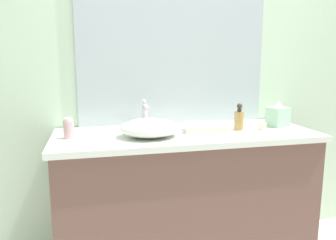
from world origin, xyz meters
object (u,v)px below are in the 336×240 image
Objects in this scene: soap_dispenser at (239,119)px; tissue_box at (278,116)px; candle_jar at (262,126)px; folded_hand_towel at (206,127)px; lotion_bottle at (69,129)px; sink_basin at (150,128)px.

soap_dispenser is 0.29m from tissue_box.
folded_hand_towel is at bearing 174.19° from candle_jar.
lotion_bottle is at bearing 179.62° from folded_hand_towel.
soap_dispenser is at bearing 164.88° from candle_jar.
folded_hand_towel is (0.77, -0.01, -0.03)m from lotion_bottle.
candle_jar is at bearing -5.81° from folded_hand_towel.
sink_basin is 0.85m from tissue_box.
sink_basin is 7.16× the size of candle_jar.
candle_jar is (0.69, 0.02, -0.03)m from sink_basin.
tissue_box is (0.29, 0.05, 0.00)m from soap_dispenser.
soap_dispenser is (0.55, 0.05, 0.02)m from sink_basin.
soap_dispenser and tissue_box have the same top height.
tissue_box reaches higher than candle_jar.
lotion_bottle is at bearing 172.37° from sink_basin.
folded_hand_towel is at bearing -0.38° from lotion_bottle.
candle_jar is 0.20× the size of folded_hand_towel.
lotion_bottle is at bearing -178.08° from tissue_box.
candle_jar is at bearing -2.07° from lotion_bottle.
folded_hand_towel is at bearing 8.73° from sink_basin.
soap_dispenser reaches higher than candle_jar.
soap_dispenser is 1.45× the size of lotion_bottle.
folded_hand_towel is (0.34, 0.05, -0.02)m from sink_basin.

